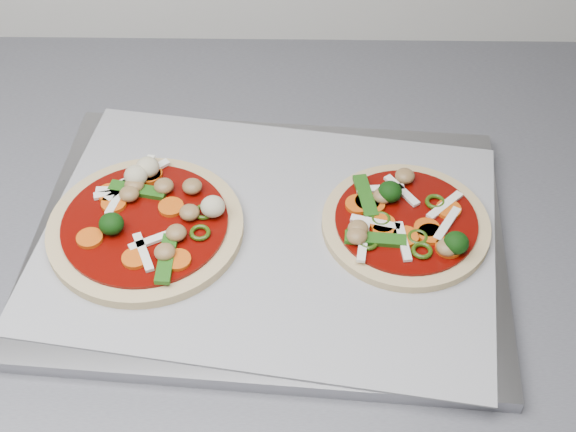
{
  "coord_description": "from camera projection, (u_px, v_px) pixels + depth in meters",
  "views": [
    {
      "loc": [
        0.59,
        0.72,
        1.49
      ],
      "look_at": [
        0.58,
        1.26,
        0.93
      ],
      "focal_mm": 50.0,
      "sensor_mm": 36.0,
      "label": 1
    }
  ],
  "objects": [
    {
      "name": "baking_tray",
      "position": [
        269.0,
        239.0,
        0.79
      ],
      "size": [
        0.48,
        0.37,
        0.01
      ],
      "primitive_type": "cube",
      "rotation": [
        0.0,
        0.0,
        -0.07
      ],
      "color": "#929297",
      "rests_on": "countertop"
    },
    {
      "name": "pizza_right",
      "position": [
        404.0,
        222.0,
        0.78
      ],
      "size": [
        0.17,
        0.17,
        0.03
      ],
      "rotation": [
        0.0,
        0.0,
        -0.06
      ],
      "color": "tan",
      "rests_on": "parchment"
    },
    {
      "name": "pizza_left",
      "position": [
        147.0,
        222.0,
        0.78
      ],
      "size": [
        0.26,
        0.26,
        0.03
      ],
      "rotation": [
        0.0,
        0.0,
        -0.51
      ],
      "color": "tan",
      "rests_on": "parchment"
    },
    {
      "name": "parchment",
      "position": [
        269.0,
        234.0,
        0.78
      ],
      "size": [
        0.48,
        0.38,
        0.0
      ],
      "primitive_type": "cube",
      "rotation": [
        0.0,
        0.0,
        -0.15
      ],
      "color": "#9A999F",
      "rests_on": "baking_tray"
    }
  ]
}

